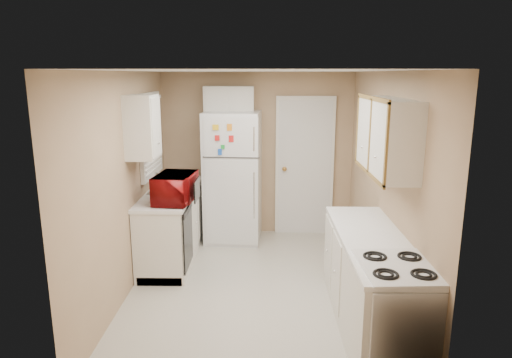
{
  "coord_description": "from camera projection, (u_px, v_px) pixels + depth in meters",
  "views": [
    {
      "loc": [
        0.08,
        -4.78,
        2.37
      ],
      "look_at": [
        0.0,
        0.5,
        1.15
      ],
      "focal_mm": 32.0,
      "sensor_mm": 36.0,
      "label": 1
    }
  ],
  "objects": [
    {
      "name": "upper_cabinet_left",
      "position": [
        142.0,
        127.0,
        5.02
      ],
      "size": [
        0.3,
        0.45,
        0.7
      ],
      "primitive_type": "cube",
      "color": "silver",
      "rests_on": "wall_left"
    },
    {
      "name": "wall_front",
      "position": [
        251.0,
        252.0,
        3.07
      ],
      "size": [
        2.8,
        2.8,
        0.0
      ],
      "primitive_type": "plane",
      "color": "tan",
      "rests_on": "floor"
    },
    {
      "name": "interior_door",
      "position": [
        304.0,
        167.0,
        6.76
      ],
      "size": [
        0.86,
        0.06,
        2.08
      ],
      "primitive_type": "cube",
      "color": "silver",
      "rests_on": "floor"
    },
    {
      "name": "cabinet_over_fridge",
      "position": [
        229.0,
        101.0,
        6.45
      ],
      "size": [
        0.7,
        0.3,
        0.4
      ],
      "primitive_type": "cube",
      "color": "silver",
      "rests_on": "wall_back"
    },
    {
      "name": "right_counter",
      "position": [
        371.0,
        283.0,
        4.29
      ],
      "size": [
        0.6,
        2.0,
        0.9
      ],
      "primitive_type": "cube",
      "color": "silver",
      "rests_on": "floor"
    },
    {
      "name": "ceiling",
      "position": [
        255.0,
        71.0,
        4.65
      ],
      "size": [
        3.8,
        3.8,
        0.0
      ],
      "primitive_type": "plane",
      "color": "white",
      "rests_on": "floor"
    },
    {
      "name": "microwave",
      "position": [
        176.0,
        190.0,
        5.33
      ],
      "size": [
        0.63,
        0.4,
        0.4
      ],
      "primitive_type": "imported",
      "rotation": [
        0.0,
        0.0,
        1.46
      ],
      "color": "maroon",
      "rests_on": "left_counter"
    },
    {
      "name": "wall_right",
      "position": [
        385.0,
        185.0,
        4.9
      ],
      "size": [
        3.8,
        3.8,
        0.0
      ],
      "primitive_type": "plane",
      "color": "tan",
      "rests_on": "floor"
    },
    {
      "name": "floor",
      "position": [
        255.0,
        287.0,
        5.19
      ],
      "size": [
        3.8,
        3.8,
        0.0
      ],
      "primitive_type": "plane",
      "color": "beige",
      "rests_on": "ground"
    },
    {
      "name": "wall_back",
      "position": [
        257.0,
        155.0,
        6.77
      ],
      "size": [
        2.8,
        2.8,
        0.0
      ],
      "primitive_type": "plane",
      "color": "tan",
      "rests_on": "floor"
    },
    {
      "name": "stove",
      "position": [
        394.0,
        322.0,
        3.65
      ],
      "size": [
        0.61,
        0.73,
        0.86
      ],
      "primitive_type": "cube",
      "rotation": [
        0.0,
        0.0,
        0.05
      ],
      "color": "silver",
      "rests_on": "floor"
    },
    {
      "name": "window_blinds",
      "position": [
        151.0,
        135.0,
        5.87
      ],
      "size": [
        0.1,
        0.98,
        1.08
      ],
      "primitive_type": "cube",
      "color": "silver",
      "rests_on": "wall_left"
    },
    {
      "name": "wall_left",
      "position": [
        126.0,
        184.0,
        4.94
      ],
      "size": [
        3.8,
        3.8,
        0.0
      ],
      "primitive_type": "plane",
      "color": "tan",
      "rests_on": "floor"
    },
    {
      "name": "sink",
      "position": [
        174.0,
        191.0,
        6.04
      ],
      "size": [
        0.54,
        0.74,
        0.16
      ],
      "primitive_type": "cube",
      "color": "gray",
      "rests_on": "left_counter"
    },
    {
      "name": "dishwasher",
      "position": [
        187.0,
        237.0,
        5.38
      ],
      "size": [
        0.03,
        0.58,
        0.72
      ],
      "primitive_type": "cube",
      "color": "black",
      "rests_on": "floor"
    },
    {
      "name": "soap_bottle",
      "position": [
        174.0,
        175.0,
        6.3
      ],
      "size": [
        0.1,
        0.1,
        0.17
      ],
      "primitive_type": "imported",
      "rotation": [
        0.0,
        0.0,
        -0.42
      ],
      "color": "white",
      "rests_on": "left_counter"
    },
    {
      "name": "upper_cabinet_right",
      "position": [
        387.0,
        136.0,
        4.28
      ],
      "size": [
        0.3,
        1.2,
        0.7
      ],
      "primitive_type": "cube",
      "color": "silver",
      "rests_on": "wall_right"
    },
    {
      "name": "left_counter",
      "position": [
        173.0,
        224.0,
        5.98
      ],
      "size": [
        0.6,
        1.8,
        0.9
      ],
      "primitive_type": "cube",
      "color": "silver",
      "rests_on": "floor"
    },
    {
      "name": "refrigerator",
      "position": [
        233.0,
        177.0,
        6.52
      ],
      "size": [
        0.82,
        0.8,
        1.86
      ],
      "primitive_type": "cube",
      "rotation": [
        0.0,
        0.0,
        -0.08
      ],
      "color": "silver",
      "rests_on": "floor"
    }
  ]
}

